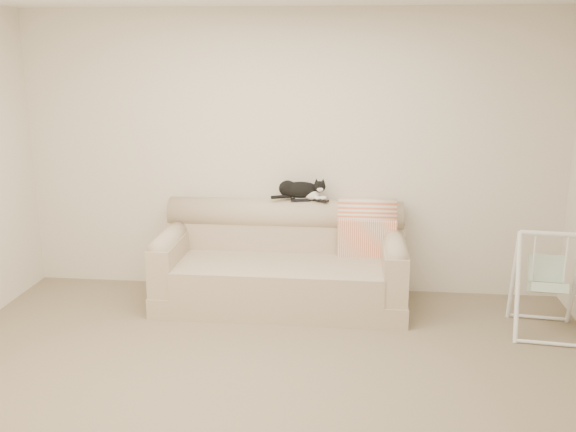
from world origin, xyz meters
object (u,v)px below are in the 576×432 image
object	(u,v)px
remote_a	(301,199)
remote_b	(320,200)
sofa	(282,265)
baby_swing	(547,282)
tuxedo_cat	(301,190)

from	to	relation	value
remote_a	remote_b	size ratio (longest dim) A/B	1.08
sofa	remote_b	distance (m)	0.68
sofa	baby_swing	distance (m)	2.23
sofa	remote_b	size ratio (longest dim) A/B	12.82
sofa	baby_swing	bearing A→B (deg)	-10.98
remote_a	baby_swing	bearing A→B (deg)	-17.66
sofa	remote_b	bearing A→B (deg)	35.09
remote_a	tuxedo_cat	distance (m)	0.09
sofa	remote_a	distance (m)	0.62
tuxedo_cat	sofa	bearing A→B (deg)	-120.49
remote_a	remote_b	distance (m)	0.17
remote_b	baby_swing	xyz separation A→B (m)	(1.87, -0.65, -0.48)
remote_b	baby_swing	size ratio (longest dim) A/B	0.20
remote_a	remote_b	world-z (taller)	remote_a
remote_b	tuxedo_cat	xyz separation A→B (m)	(-0.18, 0.02, 0.09)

